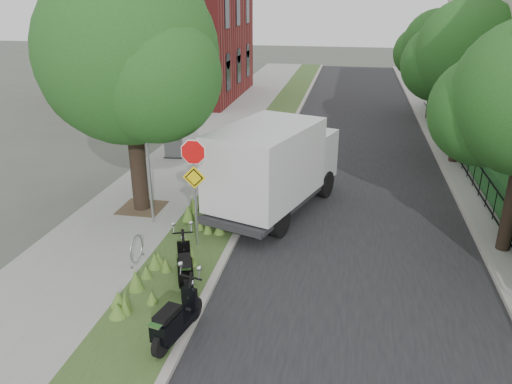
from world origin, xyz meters
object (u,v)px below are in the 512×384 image
scooter_near (185,271)px  scooter_far (173,325)px  box_truck (274,164)px  utility_cabinet (173,146)px  sign_assembly (194,172)px

scooter_near → scooter_far: (0.42, -2.08, 0.01)m
scooter_near → box_truck: box_truck is taller
box_truck → scooter_near: bearing=-105.0°
box_truck → utility_cabinet: (-5.11, 4.71, -1.05)m
sign_assembly → scooter_near: sign_assembly is taller
sign_assembly → box_truck: (1.69, 3.00, -0.65)m
sign_assembly → box_truck: bearing=60.6°
scooter_far → box_truck: 7.29m
sign_assembly → scooter_near: bearing=-80.8°
scooter_far → box_truck: (0.93, 7.14, 1.14)m
sign_assembly → scooter_far: sign_assembly is taller
scooter_near → utility_cabinet: 10.46m
box_truck → utility_cabinet: size_ratio=5.74×
scooter_near → sign_assembly: bearing=99.2°
scooter_near → box_truck: (1.36, 5.05, 1.15)m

